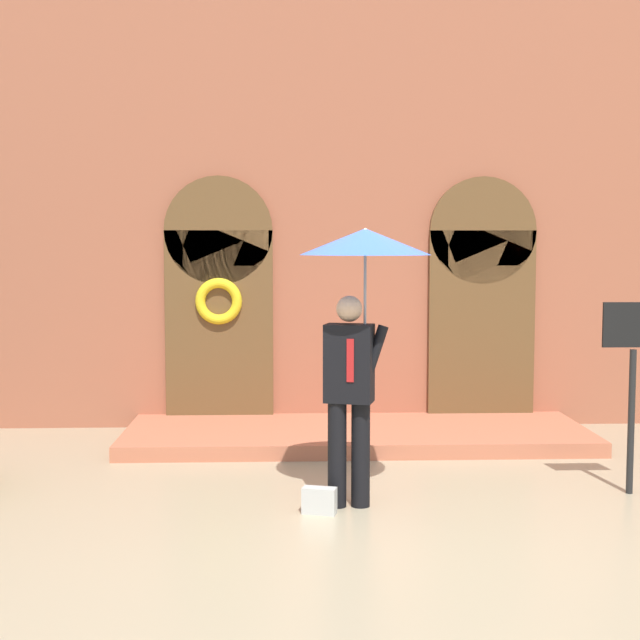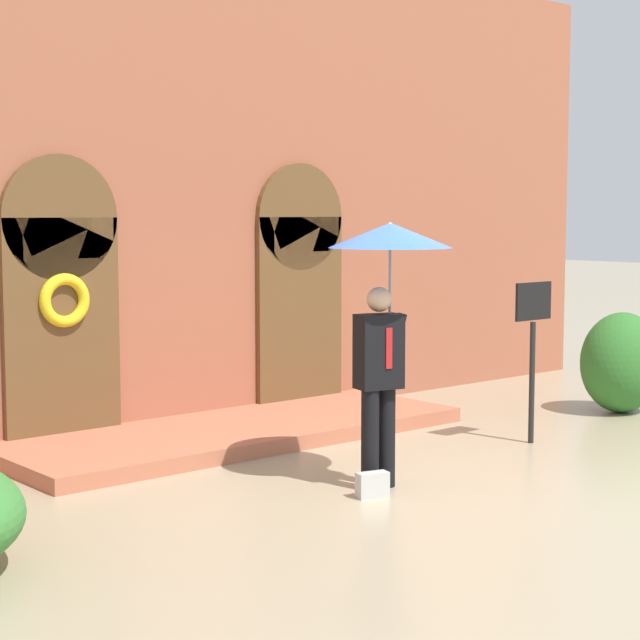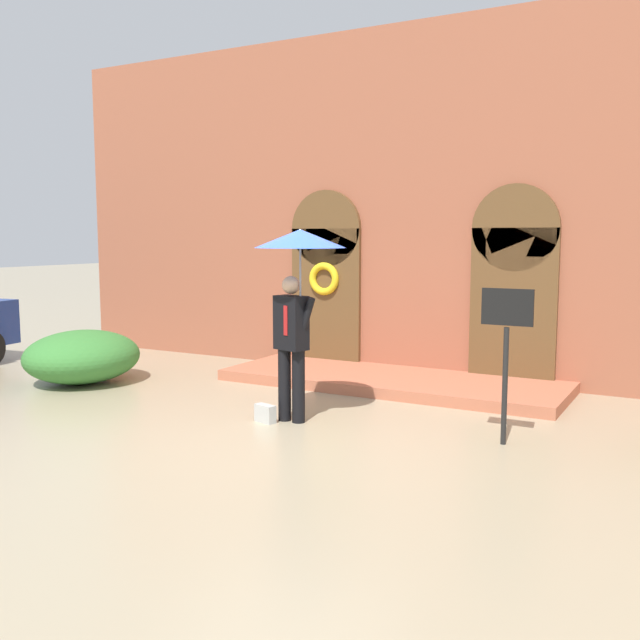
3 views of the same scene
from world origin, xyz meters
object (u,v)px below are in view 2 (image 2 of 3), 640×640
sign_post (533,335)px  handbag (372,485)px  person_with_umbrella (387,274)px  shrub_right (622,362)px

sign_post → handbag: bearing=-169.8°
person_with_umbrella → sign_post: (2.45, 0.30, -0.75)m
handbag → shrub_right: (5.06, 0.90, 0.51)m
person_with_umbrella → sign_post: person_with_umbrella is taller
person_with_umbrella → sign_post: bearing=7.0°
handbag → shrub_right: size_ratio=0.23×
person_with_umbrella → handbag: 1.85m
sign_post → person_with_umbrella: bearing=-173.0°
handbag → shrub_right: bearing=25.6°
person_with_umbrella → handbag: person_with_umbrella is taller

